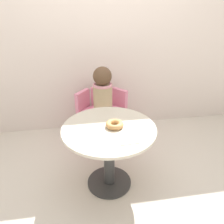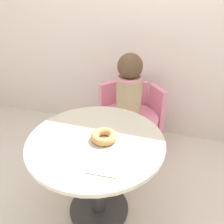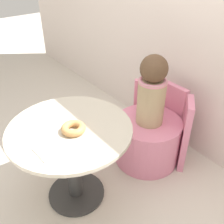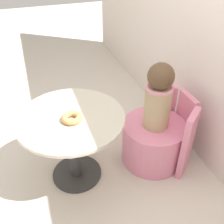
{
  "view_description": "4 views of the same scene",
  "coord_description": "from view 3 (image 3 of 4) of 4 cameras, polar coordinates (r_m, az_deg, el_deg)",
  "views": [
    {
      "loc": [
        -0.32,
        -1.63,
        1.6
      ],
      "look_at": [
        -0.02,
        0.26,
        0.63
      ],
      "focal_mm": 35.0,
      "sensor_mm": 36.0,
      "label": 1
    },
    {
      "loc": [
        0.31,
        -1.02,
        1.41
      ],
      "look_at": [
        -0.08,
        0.25,
        0.66
      ],
      "focal_mm": 35.0,
      "sensor_mm": 36.0,
      "label": 2
    },
    {
      "loc": [
        1.14,
        -0.65,
        1.64
      ],
      "look_at": [
        -0.06,
        0.27,
        0.65
      ],
      "focal_mm": 42.0,
      "sensor_mm": 36.0,
      "label": 3
    },
    {
      "loc": [
        1.48,
        -0.25,
        1.81
      ],
      "look_at": [
        -0.04,
        0.26,
        0.64
      ],
      "focal_mm": 42.0,
      "sensor_mm": 36.0,
      "label": 4
    }
  ],
  "objects": [
    {
      "name": "booth_backrest",
      "position": [
        2.36,
        11.85,
        -1.73
      ],
      "size": [
        0.65,
        0.24,
        0.63
      ],
      "color": "pink",
      "rests_on": "ground_plane"
    },
    {
      "name": "round_table",
      "position": [
        1.81,
        -8.78,
        -7.52
      ],
      "size": [
        0.82,
        0.82,
        0.63
      ],
      "color": "#333333",
      "rests_on": "ground_plane"
    },
    {
      "name": "ground_plane",
      "position": [
        2.1,
        -5.27,
        -18.23
      ],
      "size": [
        12.0,
        12.0,
        0.0
      ],
      "primitive_type": "plane",
      "color": "beige"
    },
    {
      "name": "donut",
      "position": [
        1.66,
        -8.4,
        -3.53
      ],
      "size": [
        0.15,
        0.15,
        0.05
      ],
      "color": "tan",
      "rests_on": "round_table"
    },
    {
      "name": "child_figure",
      "position": [
        2.02,
        8.69,
        4.64
      ],
      "size": [
        0.22,
        0.22,
        0.57
      ],
      "color": "tan",
      "rests_on": "tub_chair"
    },
    {
      "name": "paper_napkin",
      "position": [
        1.56,
        -13.36,
        -7.98
      ],
      "size": [
        0.16,
        0.16,
        0.01
      ],
      "color": "silver",
      "rests_on": "round_table"
    },
    {
      "name": "tub_chair",
      "position": [
        2.29,
        7.68,
        -6.08
      ],
      "size": [
        0.55,
        0.55,
        0.4
      ],
      "color": "pink",
      "rests_on": "ground_plane"
    },
    {
      "name": "back_wall",
      "position": [
        2.16,
        20.4,
        19.57
      ],
      "size": [
        6.0,
        0.06,
        2.4
      ],
      "color": "silver",
      "rests_on": "ground_plane"
    }
  ]
}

